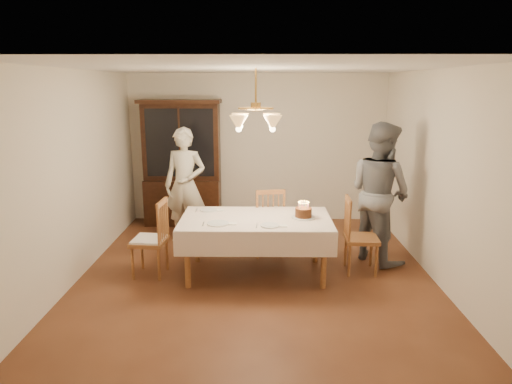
{
  "coord_description": "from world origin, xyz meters",
  "views": [
    {
      "loc": [
        0.07,
        -5.55,
        2.41
      ],
      "look_at": [
        0.0,
        0.2,
        1.05
      ],
      "focal_mm": 32.0,
      "sensor_mm": 36.0,
      "label": 1
    }
  ],
  "objects_px": {
    "china_hutch": "(182,165)",
    "birthday_cake": "(303,213)",
    "dining_table": "(256,224)",
    "chair_far_side": "(268,225)",
    "elderly_woman": "(185,185)"
  },
  "relations": [
    {
      "from": "china_hutch",
      "to": "birthday_cake",
      "type": "relative_size",
      "value": 7.2
    },
    {
      "from": "elderly_woman",
      "to": "chair_far_side",
      "type": "bearing_deg",
      "value": -13.84
    },
    {
      "from": "chair_far_side",
      "to": "birthday_cake",
      "type": "xyz_separation_m",
      "value": [
        0.44,
        -0.7,
        0.38
      ]
    },
    {
      "from": "dining_table",
      "to": "chair_far_side",
      "type": "bearing_deg",
      "value": 76.8
    },
    {
      "from": "chair_far_side",
      "to": "elderly_woman",
      "type": "bearing_deg",
      "value": 155.51
    },
    {
      "from": "china_hutch",
      "to": "dining_table",
      "type": "bearing_deg",
      "value": -59.92
    },
    {
      "from": "birthday_cake",
      "to": "chair_far_side",
      "type": "bearing_deg",
      "value": 122.0
    },
    {
      "from": "china_hutch",
      "to": "birthday_cake",
      "type": "bearing_deg",
      "value": -49.54
    },
    {
      "from": "dining_table",
      "to": "elderly_woman",
      "type": "height_order",
      "value": "elderly_woman"
    },
    {
      "from": "dining_table",
      "to": "china_hutch",
      "type": "height_order",
      "value": "china_hutch"
    },
    {
      "from": "birthday_cake",
      "to": "elderly_woman",
      "type": "bearing_deg",
      "value": 143.22
    },
    {
      "from": "china_hutch",
      "to": "elderly_woman",
      "type": "xyz_separation_m",
      "value": [
        0.2,
        -0.96,
        -0.15
      ]
    },
    {
      "from": "elderly_woman",
      "to": "birthday_cake",
      "type": "relative_size",
      "value": 5.95
    },
    {
      "from": "dining_table",
      "to": "chair_far_side",
      "type": "xyz_separation_m",
      "value": [
        0.17,
        0.71,
        -0.24
      ]
    },
    {
      "from": "dining_table",
      "to": "birthday_cake",
      "type": "height_order",
      "value": "birthday_cake"
    }
  ]
}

